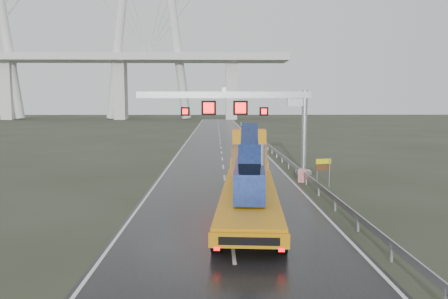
{
  "coord_description": "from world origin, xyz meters",
  "views": [
    {
      "loc": [
        -0.72,
        -19.27,
        6.17
      ],
      "look_at": [
        -0.19,
        8.17,
        3.2
      ],
      "focal_mm": 35.0,
      "sensor_mm": 36.0,
      "label": 1
    }
  ],
  "objects_px": {
    "heavy_haul_truck": "(249,169)",
    "exit_sign_pair": "(323,167)",
    "sign_gantry": "(249,109)",
    "striped_barrier": "(302,176)"
  },
  "relations": [
    {
      "from": "striped_barrier",
      "to": "exit_sign_pair",
      "type": "bearing_deg",
      "value": -44.0
    },
    {
      "from": "sign_gantry",
      "to": "striped_barrier",
      "type": "bearing_deg",
      "value": -45.71
    },
    {
      "from": "heavy_haul_truck",
      "to": "striped_barrier",
      "type": "height_order",
      "value": "heavy_haul_truck"
    },
    {
      "from": "exit_sign_pair",
      "to": "striped_barrier",
      "type": "relative_size",
      "value": 2.07
    },
    {
      "from": "sign_gantry",
      "to": "exit_sign_pair",
      "type": "height_order",
      "value": "sign_gantry"
    },
    {
      "from": "heavy_haul_truck",
      "to": "exit_sign_pair",
      "type": "height_order",
      "value": "heavy_haul_truck"
    },
    {
      "from": "heavy_haul_truck",
      "to": "striped_barrier",
      "type": "bearing_deg",
      "value": 53.38
    },
    {
      "from": "sign_gantry",
      "to": "heavy_haul_truck",
      "type": "distance_m",
      "value": 9.96
    },
    {
      "from": "sign_gantry",
      "to": "exit_sign_pair",
      "type": "relative_size",
      "value": 6.95
    },
    {
      "from": "heavy_haul_truck",
      "to": "exit_sign_pair",
      "type": "xyz_separation_m",
      "value": [
        5.63,
        3.1,
        -0.36
      ]
    }
  ]
}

